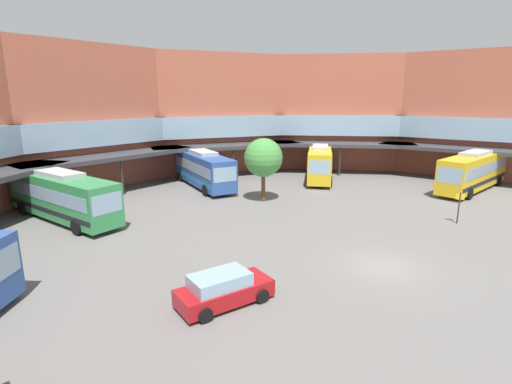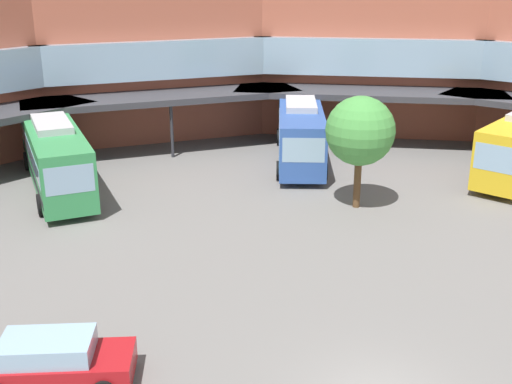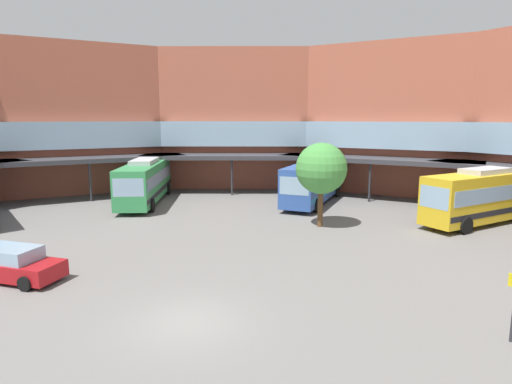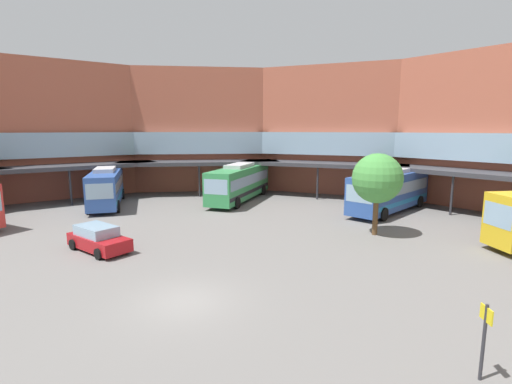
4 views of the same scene
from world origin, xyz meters
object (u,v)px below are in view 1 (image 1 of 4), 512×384
at_px(bus_0, 62,196).
at_px(plaza_tree, 263,158).
at_px(stop_sign_post, 459,205).
at_px(bus_1, 204,169).
at_px(parked_car, 223,289).
at_px(bus_4, 473,171).
at_px(bus_3, 320,163).

distance_m(bus_0, plaza_tree, 16.48).
bearing_deg(stop_sign_post, plaza_tree, 105.40).
height_order(bus_1, parked_car, bus_1).
xyz_separation_m(bus_1, stop_sign_post, (3.63, -23.56, -0.47)).
relative_size(bus_4, plaza_tree, 2.20).
relative_size(bus_3, parked_car, 2.16).
xyz_separation_m(bus_0, plaza_tree, (14.06, -8.35, 2.03)).
bearing_deg(bus_0, bus_1, 86.95).
height_order(plaza_tree, stop_sign_post, plaza_tree).
height_order(bus_1, plaza_tree, plaza_tree).
bearing_deg(stop_sign_post, bus_1, 98.76).
height_order(bus_0, bus_3, bus_3).
bearing_deg(parked_car, bus_3, 38.44).
relative_size(bus_3, bus_4, 0.81).
bearing_deg(bus_1, parked_car, -18.92).
relative_size(bus_1, stop_sign_post, 4.73).
height_order(bus_1, bus_4, bus_4).
bearing_deg(stop_sign_post, bus_4, 7.16).
bearing_deg(plaza_tree, bus_3, 4.60).
bearing_deg(bus_0, parked_car, -7.08).
bearing_deg(bus_0, bus_3, 70.64).
bearing_deg(bus_0, bus_4, 51.37).
bearing_deg(plaza_tree, bus_1, 86.21).
xyz_separation_m(bus_3, stop_sign_post, (-7.23, -16.12, -0.51)).
distance_m(bus_0, bus_3, 26.53).
xyz_separation_m(plaza_tree, stop_sign_post, (4.19, -15.20, -2.50)).
relative_size(plaza_tree, stop_sign_post, 2.41).
bearing_deg(plaza_tree, parked_car, -147.25).
bearing_deg(plaza_tree, stop_sign_post, -74.60).
distance_m(bus_1, bus_3, 13.17).
xyz_separation_m(bus_0, stop_sign_post, (18.24, -23.55, -0.46)).
relative_size(bus_0, bus_4, 0.95).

